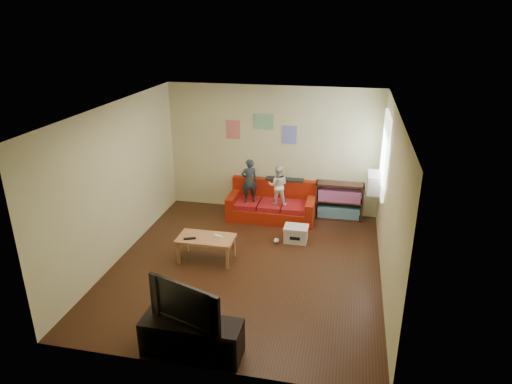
% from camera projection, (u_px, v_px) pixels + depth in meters
% --- Properties ---
extents(room_shell, '(4.52, 5.02, 2.72)m').
position_uv_depth(room_shell, '(246.00, 193.00, 7.35)').
color(room_shell, '#3C1F10').
rests_on(room_shell, ground).
extents(sofa, '(1.80, 0.83, 0.79)m').
position_uv_depth(sofa, '(272.00, 205.00, 9.61)').
color(sofa, '#9A1E09').
rests_on(sofa, ground).
extents(child_a, '(0.40, 0.34, 0.93)m').
position_uv_depth(child_a, '(249.00, 181.00, 9.34)').
color(child_a, '#1F2B30').
rests_on(child_a, sofa).
extents(child_b, '(0.43, 0.35, 0.83)m').
position_uv_depth(child_b, '(278.00, 185.00, 9.24)').
color(child_b, white).
rests_on(child_b, sofa).
extents(coffee_table, '(0.97, 0.54, 0.44)m').
position_uv_depth(coffee_table, '(206.00, 241.00, 7.89)').
color(coffee_table, '#B87C4E').
rests_on(coffee_table, ground).
extents(remote, '(0.22, 0.13, 0.02)m').
position_uv_depth(remote, '(190.00, 239.00, 7.80)').
color(remote, black).
rests_on(remote, coffee_table).
extents(game_controller, '(0.16, 0.09, 0.03)m').
position_uv_depth(game_controller, '(218.00, 236.00, 7.87)').
color(game_controller, white).
rests_on(game_controller, coffee_table).
extents(bookshelf, '(0.98, 0.29, 0.78)m').
position_uv_depth(bookshelf, '(339.00, 203.00, 9.53)').
color(bookshelf, '#41241A').
rests_on(bookshelf, ground).
extents(window, '(0.04, 1.08, 1.48)m').
position_uv_depth(window, '(384.00, 154.00, 8.32)').
color(window, white).
rests_on(window, room_shell).
extents(ac_unit, '(0.28, 0.55, 0.35)m').
position_uv_depth(ac_unit, '(375.00, 183.00, 8.55)').
color(ac_unit, '#B7B2A3').
rests_on(ac_unit, window).
extents(artwork_left, '(0.30, 0.01, 0.40)m').
position_uv_depth(artwork_left, '(233.00, 130.00, 9.63)').
color(artwork_left, '#D87266').
rests_on(artwork_left, room_shell).
extents(artwork_center, '(0.42, 0.01, 0.32)m').
position_uv_depth(artwork_center, '(263.00, 122.00, 9.43)').
color(artwork_center, '#72B27F').
rests_on(artwork_center, room_shell).
extents(artwork_right, '(0.30, 0.01, 0.38)m').
position_uv_depth(artwork_right, '(289.00, 135.00, 9.42)').
color(artwork_right, '#727FCC').
rests_on(artwork_right, room_shell).
extents(file_box, '(0.45, 0.34, 0.31)m').
position_uv_depth(file_box, '(296.00, 234.00, 8.61)').
color(file_box, silver).
rests_on(file_box, ground).
extents(tv_stand, '(1.28, 0.44, 0.48)m').
position_uv_depth(tv_stand, '(192.00, 337.00, 5.74)').
color(tv_stand, black).
rests_on(tv_stand, ground).
extents(television, '(1.03, 0.47, 0.60)m').
position_uv_depth(television, '(190.00, 301.00, 5.55)').
color(television, black).
rests_on(television, tv_stand).
extents(tissue, '(0.11, 0.11, 0.10)m').
position_uv_depth(tissue, '(276.00, 241.00, 8.59)').
color(tissue, white).
rests_on(tissue, ground).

